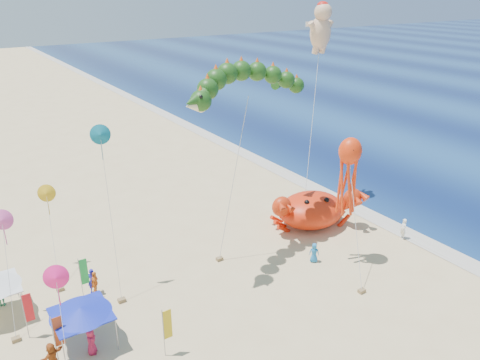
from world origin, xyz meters
name	(u,v)px	position (x,y,z in m)	size (l,w,h in m)	color
ground	(275,260)	(0.00, 0.00, 0.00)	(320.00, 320.00, 0.00)	#D1B784
foam_strip	(380,220)	(12.00, 0.00, 0.01)	(320.00, 320.00, 0.00)	silver
crab_inflatable	(312,209)	(6.18, 2.82, 1.60)	(8.26, 6.71, 3.62)	red
dragon_kite	(246,88)	(-1.07, 2.58, 13.12)	(12.60, 6.30, 14.50)	#173D10
cherub_kite	(321,27)	(10.69, 8.01, 16.38)	(6.48, 5.89, 18.55)	#E4B28B
octopus_kite	(348,171)	(4.37, -2.63, 7.39)	(3.07, 5.03, 9.87)	red
canopy_blue	(81,311)	(-15.13, -1.22, 2.44)	(3.52, 3.52, 2.71)	gray
feather_flags	(83,308)	(-14.81, -0.49, 2.01)	(6.81, 7.95, 3.20)	gray
beachgoers	(104,299)	(-13.10, 1.25, 0.89)	(31.50, 9.79, 1.85)	#A54C1A
small_kites	(55,215)	(-14.85, 3.34, 6.63)	(7.83, 15.04, 11.71)	#0A5F78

